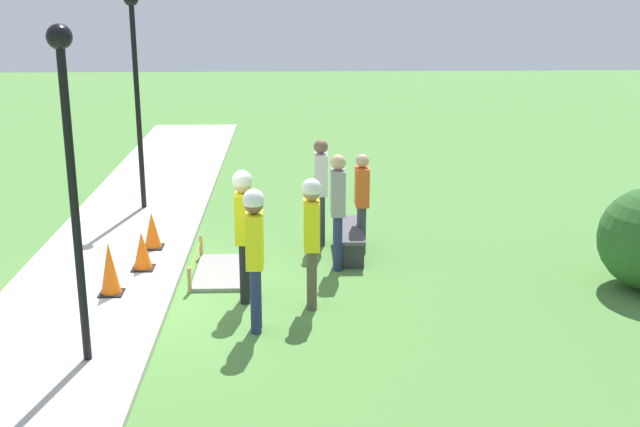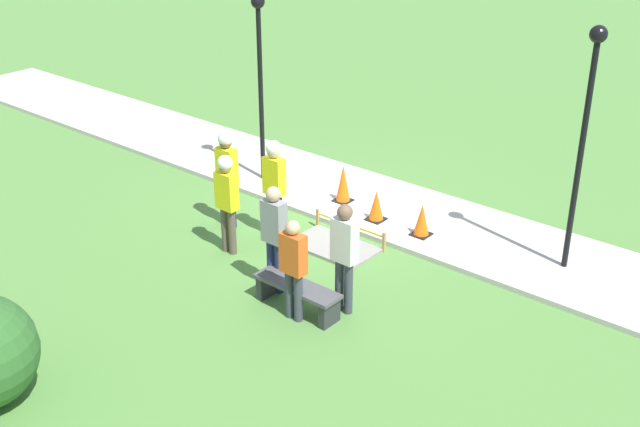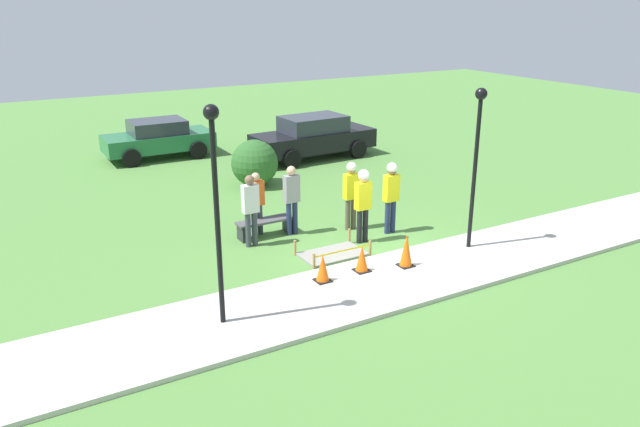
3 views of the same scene
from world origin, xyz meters
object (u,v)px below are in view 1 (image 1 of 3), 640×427
Objects in this scene: traffic_cone_near_patch at (152,230)px; bystander_in_gray_shirt at (321,185)px; lamppost_near at (69,148)px; worker_assistant at (255,246)px; bystander_in_orange_shirt at (362,197)px; park_bench at (349,236)px; lamppost_far at (135,70)px; traffic_cone_sidewalk_edge at (110,269)px; worker_supervisor at (243,223)px; traffic_cone_far_patch at (142,251)px; bystander_in_white_shirt at (338,204)px; worker_trainee at (312,230)px.

traffic_cone_near_patch is 0.33× the size of bystander_in_gray_shirt.
lamppost_near is (4.13, -0.09, 2.25)m from traffic_cone_near_patch.
worker_assistant is 3.54m from bystander_in_orange_shirt.
worker_assistant reaches higher than park_bench.
worker_assistant is at bearing 23.47° from lamppost_far.
bystander_in_orange_shirt is 0.91× the size of bystander_in_gray_shirt.
traffic_cone_sidewalk_edge is 0.40× the size of worker_supervisor.
park_bench is 1.05m from bystander_in_gray_shirt.
bystander_in_orange_shirt is at bearing 105.81° from traffic_cone_far_patch.
bystander_in_white_shirt is at bearing 74.62° from traffic_cone_near_patch.
traffic_cone_sidewalk_edge is 0.42× the size of worker_trainee.
lamppost_near is at bearing -63.72° from worker_assistant.
traffic_cone_sidewalk_edge is 2.98m from worker_trainee.
worker_assistant reaches higher than traffic_cone_sidewalk_edge.
bystander_in_orange_shirt is 5.72m from lamppost_near.
traffic_cone_near_patch is at bearing 13.26° from lamppost_far.
traffic_cone_sidewalk_edge is at bearing -69.95° from bystander_in_white_shirt.
park_bench is at bearing 104.76° from traffic_cone_far_patch.
bystander_in_gray_shirt is at bearing -124.10° from bystander_in_orange_shirt.
traffic_cone_far_patch is at bearing -74.19° from bystander_in_orange_shirt.
worker_assistant is 1.04× the size of bystander_in_gray_shirt.
worker_supervisor is 1.04m from worker_assistant.
bystander_in_white_shirt reaches higher than park_bench.
worker_supervisor is 5.47m from lamppost_far.
worker_supervisor is (1.98, -1.63, 0.86)m from park_bench.
bystander_in_gray_shirt is at bearing -169.97° from bystander_in_white_shirt.
park_bench is at bearing 55.14° from lamppost_far.
worker_assistant is 1.14× the size of bystander_in_orange_shirt.
lamppost_near reaches higher than traffic_cone_near_patch.
lamppost_far is (-3.59, -0.62, 2.40)m from traffic_cone_far_patch.
worker_trainee is 2.82m from bystander_in_gray_shirt.
lamppost_far is (-3.40, -3.68, 1.73)m from bystander_in_white_shirt.
worker_trainee is at bearing 62.39° from traffic_cone_far_patch.
bystander_in_gray_shirt is (-0.58, -0.45, 0.75)m from park_bench.
bystander_in_gray_shirt reaches higher than bystander_in_orange_shirt.
worker_trainee is at bearing 74.99° from worker_supervisor.
worker_trainee is (2.23, -0.67, 0.81)m from park_bench.
park_bench is at bearing 163.18° from worker_trainee.
bystander_in_orange_shirt is at bearing 151.01° from bystander_in_white_shirt.
lamppost_near is at bearing 4.52° from traffic_cone_sidewalk_edge.
traffic_cone_far_patch is 0.33× the size of bystander_in_gray_shirt.
traffic_cone_near_patch is at bearing -81.69° from bystander_in_gray_shirt.
lamppost_near reaches higher than traffic_cone_sidewalk_edge.
bystander_in_orange_shirt is at bearing 152.23° from worker_assistant.
bystander_in_gray_shirt is at bearing 128.57° from traffic_cone_sidewalk_edge.
park_bench is 0.79× the size of worker_assistant.
traffic_cone_sidewalk_edge is 2.50m from worker_assistant.
worker_trainee is at bearing -16.82° from park_bench.
traffic_cone_far_patch is at bearing 0.90° from traffic_cone_near_patch.
worker_trainee is (0.26, 0.95, -0.05)m from worker_supervisor.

